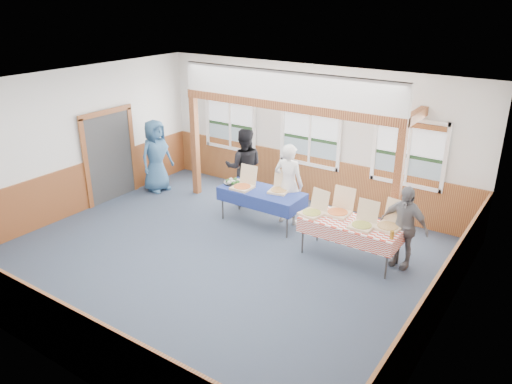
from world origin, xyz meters
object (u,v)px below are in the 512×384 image
(woman_black, at_px, (244,167))
(man_blue, at_px, (156,156))
(table_right, at_px, (351,225))
(person_grey, at_px, (404,227))
(woman_white, at_px, (289,184))
(table_left, at_px, (262,193))

(woman_black, height_order, man_blue, woman_black)
(table_right, relative_size, person_grey, 1.26)
(woman_white, bearing_deg, person_grey, 164.98)
(table_right, bearing_deg, woman_black, 151.95)
(table_left, bearing_deg, woman_white, 37.26)
(table_left, distance_m, woman_black, 1.16)
(table_left, xyz_separation_m, woman_black, (-0.93, 0.66, 0.21))
(table_right, distance_m, man_blue, 5.48)
(table_right, bearing_deg, table_left, 160.63)
(table_left, relative_size, person_grey, 1.18)
(table_left, relative_size, woman_white, 1.03)
(table_right, relative_size, man_blue, 1.08)
(table_left, height_order, person_grey, person_grey)
(woman_white, xyz_separation_m, person_grey, (2.64, -0.40, -0.11))
(woman_white, xyz_separation_m, man_blue, (-3.68, -0.21, 0.02))
(woman_white, relative_size, woman_black, 0.98)
(person_grey, bearing_deg, woman_black, 177.03)
(woman_white, height_order, man_blue, man_blue)
(woman_black, bearing_deg, person_grey, 136.35)
(woman_white, distance_m, man_blue, 3.69)
(table_right, height_order, woman_white, woman_white)
(table_left, relative_size, table_right, 0.94)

